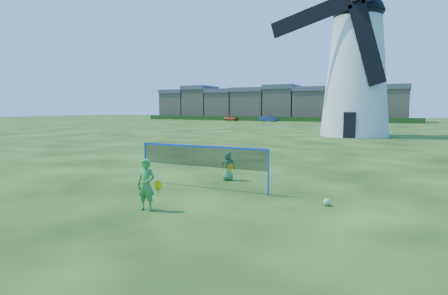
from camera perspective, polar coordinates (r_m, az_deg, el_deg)
name	(u,v)px	position (r m, az deg, el deg)	size (l,w,h in m)	color
ground	(212,192)	(12.72, -1.82, -6.91)	(220.00, 220.00, 0.00)	black
windmill	(356,66)	(40.38, 19.76, 11.82)	(16.43, 6.76, 21.26)	white
badminton_net	(202,157)	(13.08, -3.50, -1.48)	(5.05, 0.05, 1.55)	blue
player_girl	(146,185)	(10.57, -11.95, -5.67)	(0.71, 0.41, 1.47)	green
player_boy	(228,166)	(14.67, 0.61, -2.87)	(0.68, 0.51, 1.15)	#469150
play_ball	(327,202)	(11.38, 15.61, -8.13)	(0.22, 0.22, 0.22)	green
terraced_houses	(270,104)	(87.82, 7.12, 6.76)	(58.61, 8.40, 8.38)	tan
hedge	(265,119)	(81.84, 6.41, 4.45)	(62.00, 0.80, 1.00)	#193814
car_left	(231,118)	(82.05, 1.11, 4.54)	(1.34, 3.32, 1.13)	maroon
car_right	(269,119)	(78.07, 6.92, 4.47)	(1.35, 3.87, 1.28)	navy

